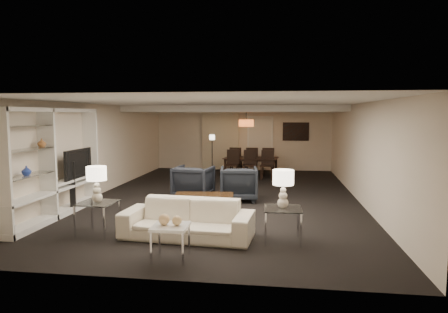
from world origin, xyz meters
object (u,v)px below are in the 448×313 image
coffee_table (204,205)px  vase_blue (26,171)px  marble_table (171,242)px  chair_fr (268,161)px  floor_lamp (212,154)px  chair_nl (232,164)px  table_lamp_left (97,184)px  armchair_right (239,183)px  dining_table (251,167)px  armchair_left (194,182)px  chair_nm (249,165)px  chair_fm (252,160)px  vase_amber (42,143)px  chair_nr (267,165)px  floor_speaker (73,187)px  sofa (187,219)px  table_lamp_right (283,189)px  side_table_left (98,218)px  chair_fl (236,160)px  television (74,163)px  side_table_right (283,225)px  pendant_light (246,123)px

coffee_table → vase_blue: vase_blue is taller
marble_table → vase_blue: size_ratio=2.92×
chair_fr → floor_lamp: floor_lamp is taller
marble_table → chair_nl: 7.86m
table_lamp_left → marble_table: bearing=-32.9°
marble_table → armchair_right: bearing=82.2°
dining_table → armchair_left: bearing=-101.1°
armchair_left → table_lamp_left: (-1.10, -3.30, 0.50)m
armchair_left → chair_fr: chair_fr is taller
armchair_left → chair_nm: size_ratio=0.97×
coffee_table → chair_nl: bearing=89.8°
chair_fm → vase_amber: bearing=59.7°
vase_amber → chair_nr: vase_amber is taller
dining_table → chair_fr: 0.90m
floor_speaker → sofa: bearing=-50.7°
table_lamp_left → chair_fr: size_ratio=0.67×
chair_nl → table_lamp_left: bearing=-101.2°
table_lamp_right → chair_fr: bearing=93.4°
armchair_left → chair_fr: size_ratio=0.97×
table_lamp_left → marble_table: (1.70, -1.10, -0.67)m
vase_blue → side_table_left: bearing=-3.0°
table_lamp_left → table_lamp_right: 3.40m
armchair_right → chair_fl: size_ratio=0.97×
sofa → armchair_left: (-0.60, 3.30, 0.09)m
armchair_right → television: bearing=15.9°
vase_amber → floor_lamp: size_ratio=0.12×
vase_blue → vase_amber: (0.00, 0.54, 0.49)m
side_table_right → marble_table: 2.03m
side_table_right → armchair_left: bearing=124.9°
dining_table → floor_speaker: bearing=-116.5°
table_lamp_left → chair_fr: (2.92, 8.06, -0.44)m
chair_fm → table_lamp_right: bearing=94.2°
side_table_right → table_lamp_right: (0.00, 0.00, 0.63)m
floor_speaker → chair_fr: 7.78m
dining_table → chair_nr: size_ratio=1.92×
coffee_table → chair_fr: chair_fr is taller
side_table_left → dining_table: (2.32, 7.41, 0.03)m
coffee_table → marble_table: size_ratio=2.40×
coffee_table → chair_fl: 6.47m
sofa → floor_lamp: 8.15m
table_lamp_right → chair_nm: 6.86m
table_lamp_left → chair_nm: size_ratio=0.67×
marble_table → floor_speaker: (-3.04, 2.65, 0.31)m
vase_amber → chair_fl: vase_amber is taller
chair_nr → chair_fm: size_ratio=1.00×
coffee_table → armchair_right: 1.81m
armchair_left → vase_amber: 3.90m
chair_nl → television: bearing=-119.1°
coffee_table → chair_fm: (0.62, 6.46, 0.27)m
pendant_light → table_lamp_right: 7.31m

